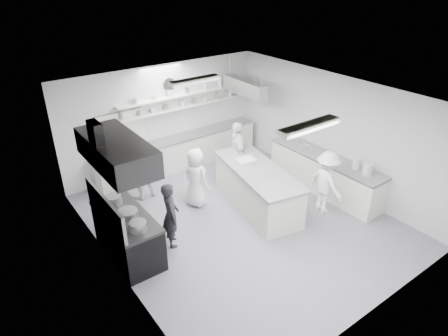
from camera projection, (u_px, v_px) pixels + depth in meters
floor at (240, 220)px, 9.33m from camera, size 6.00×7.00×0.02m
ceiling at (243, 96)px, 7.93m from camera, size 6.00×7.00×0.02m
wall_back at (164, 118)px, 11.13m from camera, size 6.00×0.04×3.00m
wall_front at (382, 246)px, 6.13m from camera, size 6.00×0.04×3.00m
wall_left at (110, 208)px, 7.06m from camera, size 0.04×7.00×3.00m
wall_right at (332, 132)px, 10.20m from camera, size 0.04×7.00×3.00m
stove at (128, 236)px, 8.04m from camera, size 0.80×1.80×0.90m
exhaust_hood at (116, 152)px, 7.16m from camera, size 0.85×2.00×0.50m
back_counter at (181, 152)px, 11.56m from camera, size 5.00×0.60×0.92m
shelf_lower at (187, 106)px, 11.29m from camera, size 4.20×0.26×0.04m
shelf_upper at (187, 94)px, 11.13m from camera, size 4.20×0.26×0.04m
pass_through_window at (121, 130)px, 10.46m from camera, size 1.30×0.04×1.00m
wall_clock at (169, 84)px, 10.77m from camera, size 0.32×0.05×0.32m
right_counter at (324, 174)px, 10.36m from camera, size 0.74×3.30×0.94m
pot_rack at (245, 87)px, 11.02m from camera, size 0.30×1.60×0.40m
light_fixture_front at (309, 126)px, 6.68m from camera, size 1.30×0.25×0.10m
light_fixture_rear at (195, 80)px, 9.25m from camera, size 1.30×0.25×0.10m
prep_island at (257, 189)px, 9.63m from camera, size 1.49×2.81×0.99m
stove_pot at (128, 216)px, 7.66m from camera, size 0.38×0.38×0.25m
cook_stove at (171, 215)px, 8.21m from camera, size 0.52×0.63×1.47m
cook_back at (139, 170)px, 9.89m from camera, size 0.76×0.59×1.56m
cook_island_left at (196, 178)px, 9.60m from camera, size 0.65×0.83×1.51m
cook_island_right at (237, 153)px, 10.55m from camera, size 0.83×1.10×1.74m
cook_right at (327, 182)px, 9.33m from camera, size 0.73×1.09×1.57m
bowl_island_a at (251, 162)px, 9.73m from camera, size 0.36×0.36×0.07m
bowl_island_b at (274, 185)px, 8.76m from camera, size 0.24×0.24×0.06m
bowl_right at (304, 147)px, 10.69m from camera, size 0.26×0.26×0.06m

